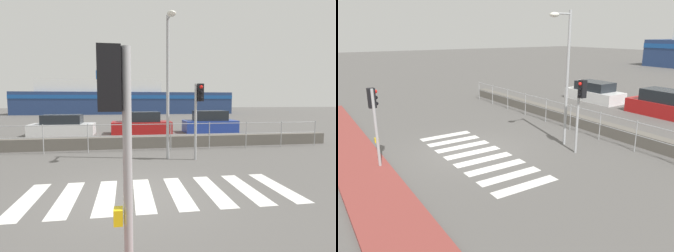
% 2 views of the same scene
% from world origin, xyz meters
% --- Properties ---
extents(ground_plane, '(160.00, 160.00, 0.00)m').
position_xyz_m(ground_plane, '(0.00, 0.00, 0.00)').
color(ground_plane, '#565451').
extents(sidewalk_brick, '(24.00, 1.80, 0.12)m').
position_xyz_m(sidewalk_brick, '(0.00, -4.10, 0.06)').
color(sidewalk_brick, brown).
rests_on(sidewalk_brick, ground_plane).
extents(crosswalk, '(6.75, 2.40, 0.01)m').
position_xyz_m(crosswalk, '(0.66, 0.00, 0.00)').
color(crosswalk, silver).
rests_on(crosswalk, ground_plane).
extents(seawall, '(20.81, 0.55, 0.56)m').
position_xyz_m(seawall, '(0.00, 6.48, 0.28)').
color(seawall, '#605B54').
rests_on(seawall, ground_plane).
extents(harbor_fence, '(18.76, 0.04, 1.30)m').
position_xyz_m(harbor_fence, '(0.00, 5.60, 0.85)').
color(harbor_fence, '#9EA0A3').
rests_on(harbor_fence, ground_plane).
extents(traffic_light_near, '(0.34, 0.32, 2.89)m').
position_xyz_m(traffic_light_near, '(-0.27, -3.50, 2.09)').
color(traffic_light_near, '#9EA0A3').
rests_on(traffic_light_near, ground_plane).
extents(traffic_light_far, '(0.34, 0.32, 2.97)m').
position_xyz_m(traffic_light_far, '(2.59, 3.49, 2.18)').
color(traffic_light_far, '#9EA0A3').
rests_on(traffic_light_far, ground_plane).
extents(streetlamp, '(0.32, 1.10, 5.56)m').
position_xyz_m(streetlamp, '(1.45, 3.64, 3.48)').
color(streetlamp, '#9EA0A3').
rests_on(streetlamp, ground_plane).
extents(parked_car_white, '(4.17, 1.81, 1.37)m').
position_xyz_m(parked_car_white, '(-4.43, 12.25, 0.58)').
color(parked_car_white, silver).
rests_on(parked_car_white, ground_plane).
extents(parked_car_red, '(4.17, 1.77, 1.53)m').
position_xyz_m(parked_car_red, '(0.91, 12.25, 0.65)').
color(parked_car_red, '#B21919').
rests_on(parked_car_red, ground_plane).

